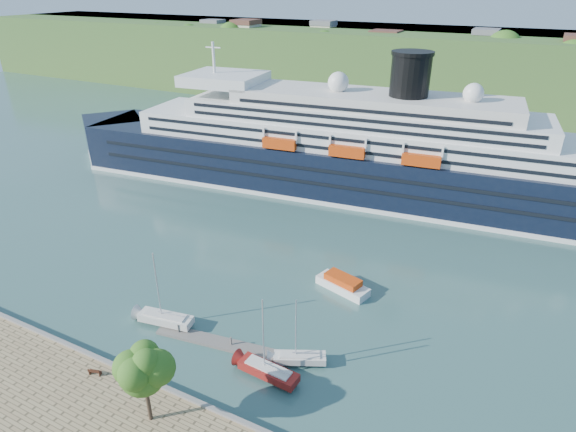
# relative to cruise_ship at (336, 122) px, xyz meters

# --- Properties ---
(ground) EXTENTS (400.00, 400.00, 0.00)m
(ground) POSITION_rel_cruise_ship_xyz_m (6.28, -59.47, -14.06)
(ground) COLOR #325954
(ground) RESTS_ON ground
(far_hillside) EXTENTS (400.00, 50.00, 24.00)m
(far_hillside) POSITION_rel_cruise_ship_xyz_m (6.28, 85.53, -2.06)
(far_hillside) COLOR #2F5923
(far_hillside) RESTS_ON ground
(quay_coping) EXTENTS (220.00, 0.50, 0.30)m
(quay_coping) POSITION_rel_cruise_ship_xyz_m (6.28, -59.67, -12.91)
(quay_coping) COLOR slate
(quay_coping) RESTS_ON promenade
(cruise_ship) EXTENTS (126.48, 31.81, 28.12)m
(cruise_ship) POSITION_rel_cruise_ship_xyz_m (0.00, 0.00, 0.00)
(cruise_ship) COLOR black
(cruise_ship) RESTS_ON ground
(park_bench) EXTENTS (1.53, 0.95, 0.91)m
(park_bench) POSITION_rel_cruise_ship_xyz_m (-2.49, -61.50, -12.61)
(park_bench) COLOR #412012
(park_bench) RESTS_ON promenade
(promenade_tree) EXTENTS (5.77, 5.77, 9.55)m
(promenade_tree) POSITION_rel_cruise_ship_xyz_m (6.81, -63.26, -8.29)
(promenade_tree) COLOR #2F6019
(promenade_tree) RESTS_ON promenade
(floating_pontoon) EXTENTS (16.04, 4.20, 0.35)m
(floating_pontoon) POSITION_rel_cruise_ship_xyz_m (5.75, -50.50, -13.89)
(floating_pontoon) COLOR gray
(floating_pontoon) RESTS_ON ground
(sailboat_white_near) EXTENTS (8.00, 3.46, 10.00)m
(sailboat_white_near) POSITION_rel_cruise_ship_xyz_m (-1.98, -50.63, -9.06)
(sailboat_white_near) COLOR silver
(sailboat_white_near) RESTS_ON ground
(sailboat_red) EXTENTS (7.76, 2.65, 9.85)m
(sailboat_red) POSITION_rel_cruise_ship_xyz_m (13.91, -52.62, -9.14)
(sailboat_red) COLOR maroon
(sailboat_red) RESTS_ON ground
(sailboat_white_far) EXTENTS (6.66, 4.45, 8.42)m
(sailboat_white_far) POSITION_rel_cruise_ship_xyz_m (15.95, -49.06, -9.85)
(sailboat_white_far) COLOR silver
(sailboat_white_far) RESTS_ON ground
(tender_launch) EXTENTS (8.24, 4.71, 2.16)m
(tender_launch) POSITION_rel_cruise_ship_xyz_m (14.98, -33.23, -12.98)
(tender_launch) COLOR #C83C0B
(tender_launch) RESTS_ON ground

